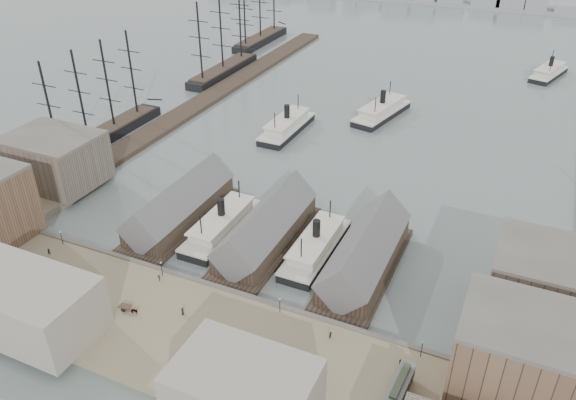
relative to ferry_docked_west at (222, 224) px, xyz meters
The scene contains 38 objects.
ground 21.41m from the ferry_docked_west, 52.31° to the right, with size 900.00×900.00×0.00m, color slate.
quay 39.08m from the ferry_docked_west, 70.56° to the right, with size 180.00×30.00×2.00m, color #7F7255.
seawall 25.61m from the ferry_docked_west, 59.45° to the right, with size 180.00×1.20×2.30m, color #59544C.
west_wharf 99.73m from the ferry_docked_west, 123.48° to the left, with size 10.00×220.00×1.60m, color #2D231C.
ferry_shed_west 13.17m from the ferry_docked_west, behind, with size 14.00×42.00×12.60m.
ferry_shed_center 13.17m from the ferry_docked_west, ahead, with size 14.00×42.00×12.60m.
ferry_shed_east 39.06m from the ferry_docked_west, ahead, with size 14.00×42.00×12.60m.
warehouse_west_back 57.38m from the ferry_docked_west, behind, with size 26.00×20.00×14.00m, color #60564C.
warehouse_east_front 84.57m from the ferry_docked_west, 20.05° to the right, with size 30.00×18.00×19.00m, color brown.
warehouse_east_back 81.32m from the ferry_docked_west, ahead, with size 28.00×20.00×15.00m, color #60564C.
street_bldg_center 59.10m from the ferry_docked_west, 55.95° to the right, with size 24.00×16.00×10.00m, color gray.
street_bldg_west 51.99m from the ferry_docked_west, 109.20° to the right, with size 30.00×16.00×12.00m, color gray.
lamp_post_far_w 39.96m from the ferry_docked_west, 143.33° to the right, with size 0.44×0.44×3.92m.
lamp_post_near_w 24.01m from the ferry_docked_west, 94.80° to the right, with size 0.44×0.44×3.92m.
lamp_post_near_e 36.83m from the ferry_docked_west, 40.40° to the right, with size 0.44×0.44×3.92m.
lamp_post_far_e 62.74m from the ferry_docked_west, 22.33° to the right, with size 0.44×0.44×3.92m.
ferry_docked_west is the anchor object (origin of this frame).
ferry_docked_east 26.04m from the ferry_docked_west, ahead, with size 8.70×29.02×10.36m.
ferry_open_near 67.15m from the ferry_docked_west, 99.95° to the left, with size 9.66×31.17×11.10m.
ferry_open_mid 95.76m from the ferry_docked_west, 80.67° to the left, with size 15.90×32.83×11.27m.
ferry_open_far 186.95m from the ferry_docked_west, 67.45° to the left, with size 16.34×29.68×10.15m.
sailing_ship_near 74.95m from the ferry_docked_west, 154.33° to the left, with size 8.28×57.06×34.05m.
sailing_ship_mid 131.01m from the ferry_docked_west, 120.09° to the left, with size 8.74×50.49×35.93m.
sailing_ship_far 184.94m from the ferry_docked_west, 113.81° to the left, with size 8.82×48.99×36.25m.
tram 66.59m from the ferry_docked_west, 31.83° to the right, with size 3.49×11.04×3.87m.
horse_cart_left 43.32m from the ferry_docked_west, 131.37° to the right, with size 4.76×2.96×1.51m.
horse_cart_center 37.03m from the ferry_docked_west, 90.74° to the right, with size 4.95×1.82×1.58m.
horse_cart_right 50.81m from the ferry_docked_west, 53.54° to the right, with size 4.73×2.31×1.49m.
pedestrian_0 42.73m from the ferry_docked_west, 138.07° to the right, with size 0.66×0.49×1.82m, color black.
pedestrian_1 43.90m from the ferry_docked_west, 118.31° to the right, with size 0.85×0.66×1.75m, color black.
pedestrian_2 25.78m from the ferry_docked_west, 93.42° to the right, with size 1.04×0.60×1.60m, color black.
pedestrian_3 42.01m from the ferry_docked_west, 96.14° to the right, with size 0.96×0.40×1.64m, color black.
pedestrian_4 34.29m from the ferry_docked_west, 73.67° to the right, with size 0.87×0.57×1.78m, color black.
pedestrian_5 48.86m from the ferry_docked_west, 55.03° to the right, with size 0.62×0.45×1.69m, color black.
pedestrian_6 48.31m from the ferry_docked_west, 33.10° to the right, with size 0.79×0.62×1.63m, color black.
pedestrian_7 56.71m from the ferry_docked_west, 42.17° to the right, with size 1.17×0.67×1.81m, color black.
pedestrian_8 61.55m from the ferry_docked_west, 26.76° to the right, with size 0.92×0.38×1.57m, color black.
pedestrian_10 42.87m from the ferry_docked_west, 63.04° to the right, with size 0.88×0.69×1.81m, color black.
Camera 1 is at (53.89, -88.08, 83.36)m, focal length 35.00 mm.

